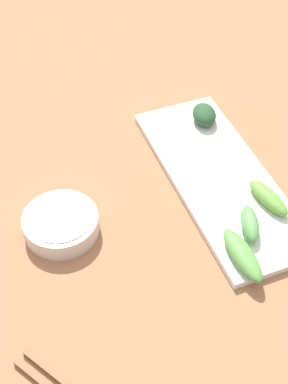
{
  "coord_description": "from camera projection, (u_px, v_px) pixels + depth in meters",
  "views": [
    {
      "loc": [
        -0.21,
        -0.53,
        0.68
      ],
      "look_at": [
        -0.0,
        0.01,
        0.05
      ],
      "focal_mm": 51.84,
      "sensor_mm": 36.0,
      "label": 1
    }
  ],
  "objects": [
    {
      "name": "broccoli_stalk_2",
      "position": [
        250.0,
        224.0,
        0.82
      ],
      "size": [
        0.05,
        0.07,
        0.03
      ],
      "primitive_type": "ellipsoid",
      "rotation": [
        0.0,
        0.0,
        -0.34
      ],
      "color": "#5FA756",
      "rests_on": "serving_plate"
    },
    {
      "name": "tabletop",
      "position": [
        148.0,
        214.0,
        0.88
      ],
      "size": [
        2.1,
        2.1,
        0.02
      ],
      "primitive_type": "cube",
      "color": "#A46F4A",
      "rests_on": "ground"
    },
    {
      "name": "serving_plate",
      "position": [
        220.0,
        179.0,
        0.91
      ],
      "size": [
        0.15,
        0.39,
        0.01
      ],
      "primitive_type": "cube",
      "color": "white",
      "rests_on": "tabletop"
    },
    {
      "name": "broccoli_leafy_3",
      "position": [
        204.0,
        115.0,
        0.99
      ],
      "size": [
        0.05,
        0.07,
        0.03
      ],
      "primitive_type": "ellipsoid",
      "rotation": [
        0.0,
        0.0,
        -0.26
      ],
      "color": "#264F2D",
      "rests_on": "serving_plate"
    },
    {
      "name": "broccoli_stalk_1",
      "position": [
        243.0,
        255.0,
        0.78
      ],
      "size": [
        0.03,
        0.1,
        0.02
      ],
      "primitive_type": "ellipsoid",
      "rotation": [
        0.0,
        0.0,
        0.01
      ],
      "color": "#5CA449",
      "rests_on": "serving_plate"
    },
    {
      "name": "sauce_bowl",
      "position": [
        61.0,
        223.0,
        0.83
      ],
      "size": [
        0.11,
        0.11,
        0.03
      ],
      "color": "silver",
      "rests_on": "tabletop"
    },
    {
      "name": "broccoli_stalk_0",
      "position": [
        268.0,
        198.0,
        0.86
      ],
      "size": [
        0.04,
        0.09,
        0.02
      ],
      "primitive_type": "ellipsoid",
      "rotation": [
        0.0,
        0.0,
        0.18
      ],
      "color": "#67A73D",
      "rests_on": "serving_plate"
    }
  ]
}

